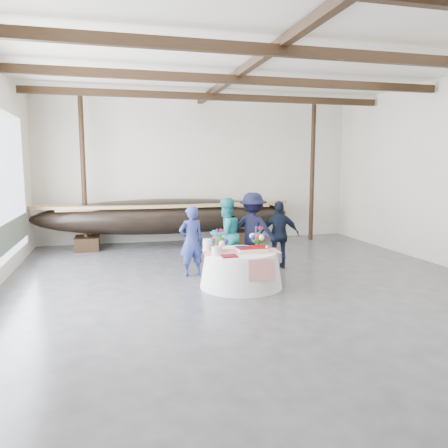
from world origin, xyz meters
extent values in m
cube|color=#3D3D42|center=(0.00, 0.00, 0.00)|extent=(10.00, 12.00, 0.01)
cube|color=silver|center=(0.00, 6.00, 2.25)|extent=(10.00, 0.02, 4.50)
cube|color=white|center=(0.00, 0.00, 4.50)|extent=(10.00, 12.00, 0.01)
cube|color=black|center=(0.00, -1.00, 4.25)|extent=(9.80, 0.12, 0.18)
cube|color=black|center=(0.00, 1.50, 4.25)|extent=(9.80, 0.12, 0.18)
cube|color=black|center=(0.00, 4.00, 4.25)|extent=(9.80, 0.12, 0.18)
cube|color=black|center=(0.00, 0.00, 4.38)|extent=(0.15, 11.76, 0.15)
cylinder|color=black|center=(-3.50, 5.10, 2.25)|extent=(0.14, 0.14, 4.50)
cylinder|color=black|center=(3.50, 5.10, 2.25)|extent=(0.14, 0.14, 4.50)
cube|color=black|center=(-3.48, 5.10, 0.19)|extent=(0.67, 0.86, 0.38)
cube|color=black|center=(1.11, 5.10, 0.19)|extent=(0.67, 0.86, 0.38)
ellipsoid|color=black|center=(-1.19, 5.10, 0.91)|extent=(7.65, 1.53, 1.05)
cube|color=#9E7A4C|center=(-1.19, 5.10, 1.20)|extent=(6.12, 1.00, 0.06)
cone|color=white|center=(-0.25, 0.41, 0.34)|extent=(1.66, 1.66, 0.69)
cylinder|color=white|center=(-0.25, 0.41, 0.70)|extent=(1.41, 1.41, 0.04)
cube|color=red|center=(-0.25, 0.41, 0.72)|extent=(1.59, 0.73, 0.01)
cube|color=white|center=(-0.04, 0.40, 0.75)|extent=(0.60, 0.40, 0.07)
cylinder|color=white|center=(-0.81, 0.26, 0.79)|extent=(0.18, 0.18, 0.16)
cylinder|color=white|center=(-0.88, 0.73, 0.83)|extent=(0.18, 0.18, 0.23)
cube|color=maroon|center=(-0.61, -0.01, 0.73)|extent=(0.30, 0.24, 0.03)
cone|color=silver|center=(0.26, 0.29, 0.78)|extent=(0.09, 0.09, 0.12)
imported|color=navy|center=(-1.08, 1.51, 0.78)|extent=(0.63, 0.49, 1.55)
imported|color=teal|center=(-0.22, 1.78, 0.84)|extent=(1.01, 0.92, 1.69)
imported|color=black|center=(0.45, 1.86, 0.90)|extent=(1.34, 1.12, 1.80)
imported|color=black|center=(1.07, 1.70, 0.80)|extent=(1.00, 0.57, 1.60)
camera|label=1|loc=(-2.70, -7.82, 2.47)|focal=35.00mm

